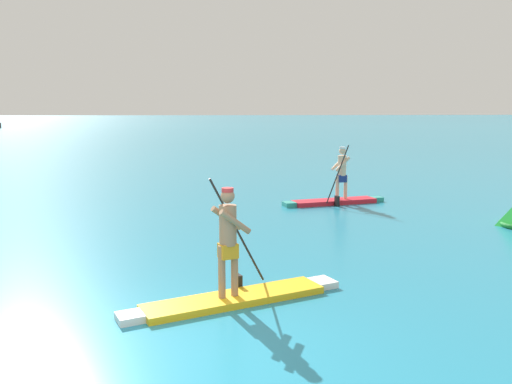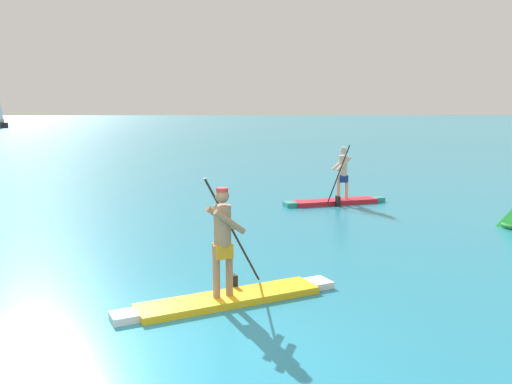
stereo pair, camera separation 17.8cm
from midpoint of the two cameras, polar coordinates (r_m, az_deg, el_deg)
ground at (r=6.72m, az=-10.06°, el=-17.04°), size 440.00×440.00×0.00m
paddleboarder_mid_center at (r=8.18m, az=-2.34°, el=-9.35°), size 3.47×1.74×1.92m
paddleboarder_far_right at (r=16.59m, az=8.98°, el=-0.12°), size 3.33×1.21×1.85m
sailboat_left_horizon at (r=89.91m, az=-25.72°, el=6.87°), size 3.34×4.16×6.60m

